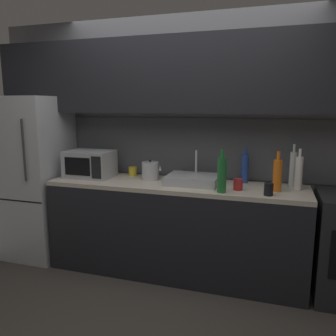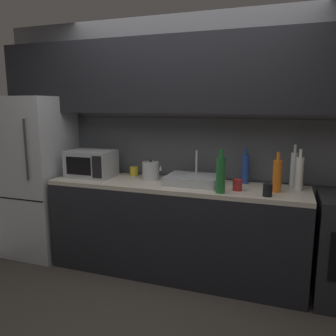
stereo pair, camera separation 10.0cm
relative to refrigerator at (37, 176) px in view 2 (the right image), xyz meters
name	(u,v)px [view 2 (the right image)]	position (x,y,z in m)	size (l,w,h in m)	color
ground_plane	(137,326)	(1.59, -0.90, -0.86)	(10.00, 10.00, 0.00)	#3D3833
back_wall	(185,113)	(1.59, 0.30, 0.69)	(4.17, 0.44, 2.50)	slate
counter_run	(175,228)	(1.59, 0.00, -0.41)	(2.43, 0.60, 0.90)	black
refrigerator	(37,176)	(0.00, 0.00, 0.00)	(0.68, 0.69, 1.71)	#B7BABF
microwave	(91,163)	(0.68, 0.02, 0.18)	(0.46, 0.35, 0.27)	#A8AAAF
sink_basin	(193,180)	(1.76, 0.03, 0.08)	(0.48, 0.38, 0.30)	#ADAFB5
kettle	(151,171)	(1.32, 0.07, 0.13)	(0.20, 0.16, 0.20)	#B7BABF
wine_bottle_clear	(294,169)	(2.64, 0.20, 0.21)	(0.06, 0.06, 0.38)	silver
wine_bottle_white	(299,173)	(2.68, 0.09, 0.19)	(0.07, 0.07, 0.36)	silver
wine_bottle_green	(221,175)	(2.06, -0.22, 0.20)	(0.08, 0.08, 0.37)	#1E6B2D
wine_bottle_orange	(277,176)	(2.51, -0.03, 0.19)	(0.07, 0.07, 0.34)	orange
wine_bottle_blue	(245,169)	(2.21, 0.22, 0.18)	(0.07, 0.07, 0.34)	#234299
mug_yellow	(134,171)	(1.07, 0.20, 0.09)	(0.09, 0.09, 0.09)	gold
mug_dark	(268,190)	(2.44, -0.20, 0.09)	(0.07, 0.07, 0.10)	black
mug_red	(237,185)	(2.19, -0.09, 0.09)	(0.08, 0.08, 0.10)	#A82323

